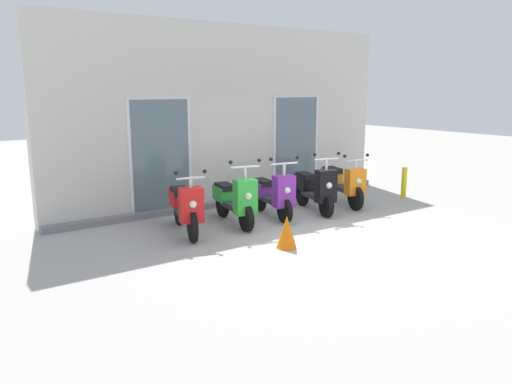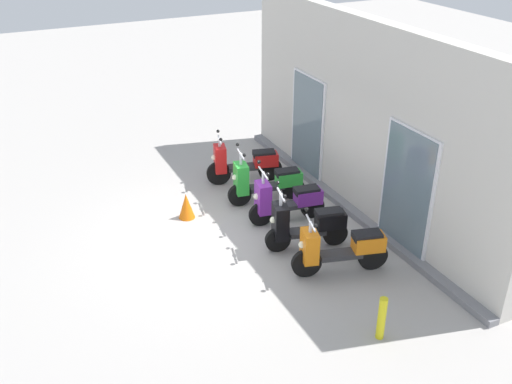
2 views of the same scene
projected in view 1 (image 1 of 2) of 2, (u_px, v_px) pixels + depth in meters
The scene contains 9 objects.
ground_plane at pixel (316, 231), 8.82m from camera, with size 40.00×40.00×0.00m, color #A8A39E.
storefront_facade at pixel (230, 119), 10.71m from camera, with size 8.07×0.50×3.77m.
scooter_red at pixel (185, 206), 8.62m from camera, with size 0.73×1.64×1.19m.
scooter_green at pixel (234, 199), 9.20m from camera, with size 0.67×1.62×1.27m.
scooter_purple at pixel (272, 193), 9.70m from camera, with size 0.64×1.53×1.25m.
scooter_black at pixel (315, 188), 10.14m from camera, with size 0.72×1.50×1.27m.
scooter_orange at pixel (342, 183), 10.77m from camera, with size 0.77×1.64×1.16m.
traffic_cone at pixel (287, 232), 7.85m from camera, with size 0.32×0.32×0.52m, color orange.
curb_bollard at pixel (404, 183), 11.43m from camera, with size 0.12×0.12×0.70m, color yellow.
Camera 1 is at (-5.72, -6.36, 2.48)m, focal length 35.14 mm.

